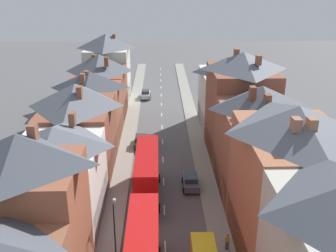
# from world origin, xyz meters

# --- Properties ---
(pavement_left) EXTENTS (2.20, 104.00, 0.14)m
(pavement_left) POSITION_xyz_m (-5.10, 38.00, 0.07)
(pavement_left) COLOR gray
(pavement_left) RESTS_ON ground
(pavement_right) EXTENTS (2.20, 104.00, 0.14)m
(pavement_right) POSITION_xyz_m (5.10, 38.00, 0.07)
(pavement_right) COLOR gray
(pavement_right) RESTS_ON ground
(centre_line_dashes) EXTENTS (0.14, 97.80, 0.01)m
(centre_line_dashes) POSITION_xyz_m (0.00, 36.00, 0.01)
(centre_line_dashes) COLOR silver
(centre_line_dashes) RESTS_ON ground
(terrace_row_left) EXTENTS (8.00, 74.48, 12.91)m
(terrace_row_left) POSITION_xyz_m (-10.18, 24.97, 5.53)
(terrace_row_left) COLOR #B2704C
(terrace_row_left) RESTS_ON ground
(terrace_row_right) EXTENTS (8.00, 59.88, 14.21)m
(terrace_row_right) POSITION_xyz_m (10.19, 17.23, 6.39)
(terrace_row_right) COLOR brown
(terrace_row_right) RESTS_ON ground
(double_decker_bus_lead) EXTENTS (2.74, 10.80, 5.30)m
(double_decker_bus_lead) POSITION_xyz_m (-1.81, 20.57, 2.82)
(double_decker_bus_lead) COLOR #B70F0F
(double_decker_bus_lead) RESTS_ON ground
(car_near_blue) EXTENTS (1.90, 3.88, 1.65)m
(car_near_blue) POSITION_xyz_m (3.10, 22.57, 0.83)
(car_near_blue) COLOR #4C515B
(car_near_blue) RESTS_ON ground
(car_near_silver) EXTENTS (1.90, 3.85, 1.70)m
(car_near_silver) POSITION_xyz_m (-3.10, 57.97, 0.85)
(car_near_silver) COLOR #B7BABF
(car_near_silver) RESTS_ON ground
(car_parked_left_a) EXTENTS (1.90, 3.82, 1.61)m
(car_parked_left_a) POSITION_xyz_m (-3.10, 34.56, 0.81)
(car_parked_left_a) COLOR #144728
(car_parked_left_a) RESTS_ON ground
(car_parked_right_a) EXTENTS (1.90, 4.35, 1.64)m
(car_parked_right_a) POSITION_xyz_m (-1.80, 34.12, 0.83)
(car_parked_right_a) COLOR navy
(car_parked_right_a) RESTS_ON ground
(pedestrian_mid_left) EXTENTS (0.36, 0.22, 1.61)m
(pedestrian_mid_left) POSITION_xyz_m (5.45, 11.40, 1.03)
(pedestrian_mid_left) COLOR #3D4256
(pedestrian_mid_left) RESTS_ON pavement_right
(street_lamp) EXTENTS (0.20, 1.12, 5.50)m
(street_lamp) POSITION_xyz_m (-4.25, 10.60, 3.24)
(street_lamp) COLOR black
(street_lamp) RESTS_ON ground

